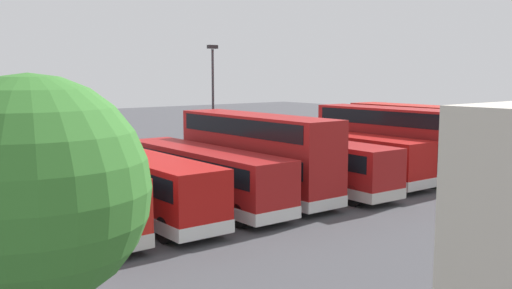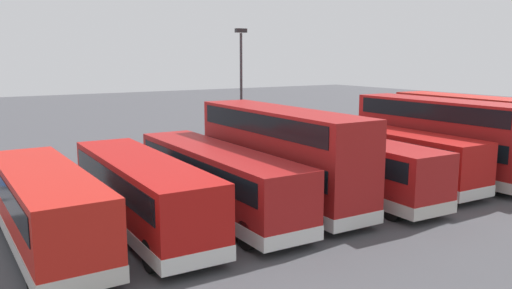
% 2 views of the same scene
% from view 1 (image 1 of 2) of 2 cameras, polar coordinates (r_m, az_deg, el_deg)
% --- Properties ---
extents(ground_plane, '(140.00, 140.00, 0.00)m').
position_cam_1_polar(ground_plane, '(39.60, -5.98, -2.71)').
color(ground_plane, '#47474C').
extents(bus_double_decker_near_end, '(3.06, 11.87, 4.55)m').
position_cam_1_polar(bus_double_decker_near_end, '(40.95, 16.56, 0.82)').
color(bus_double_decker_near_end, red).
rests_on(bus_double_decker_near_end, ground).
extents(bus_double_decker_second, '(2.63, 10.88, 4.55)m').
position_cam_1_polar(bus_double_decker_second, '(38.11, 13.38, 0.47)').
color(bus_double_decker_second, '#A51919').
rests_on(bus_double_decker_second, ground).
extents(bus_single_deck_third, '(2.90, 11.42, 2.95)m').
position_cam_1_polar(bus_single_deck_third, '(36.22, 9.30, -1.09)').
color(bus_single_deck_third, '#B71411').
rests_on(bus_single_deck_third, ground).
extents(bus_single_deck_fourth, '(3.05, 11.28, 2.95)m').
position_cam_1_polar(bus_single_deck_fourth, '(32.98, 5.96, -1.84)').
color(bus_single_deck_fourth, '#A51919').
rests_on(bus_single_deck_fourth, ground).
extents(bus_double_decker_fifth, '(2.77, 11.23, 4.55)m').
position_cam_1_polar(bus_double_decker_fifth, '(30.79, 0.02, -0.88)').
color(bus_double_decker_fifth, '#A51919').
rests_on(bus_double_decker_fifth, ground).
extents(bus_single_deck_sixth, '(2.75, 12.07, 2.95)m').
position_cam_1_polar(bus_single_deck_sixth, '(29.17, -5.30, -3.01)').
color(bus_single_deck_sixth, '#A51919').
rests_on(bus_single_deck_sixth, ground).
extents(bus_single_deck_seventh, '(2.81, 11.16, 2.95)m').
position_cam_1_polar(bus_single_deck_seventh, '(26.97, -11.29, -3.96)').
color(bus_single_deck_seventh, '#B71411').
rests_on(bus_single_deck_seventh, ground).
extents(bus_single_deck_far_end, '(2.68, 10.41, 2.95)m').
position_cam_1_polar(bus_single_deck_far_end, '(25.37, -18.49, -4.90)').
color(bus_single_deck_far_end, red).
rests_on(bus_single_deck_far_end, ground).
extents(box_truck_blue, '(3.91, 7.84, 3.20)m').
position_cam_1_polar(box_truck_blue, '(46.60, 18.48, 0.57)').
color(box_truck_blue, '#235999').
rests_on(box_truck_blue, ground).
extents(lamp_post_tall, '(0.70, 0.30, 8.62)m').
position_cam_1_polar(lamp_post_tall, '(37.74, -4.35, 4.47)').
color(lamp_post_tall, '#38383D').
rests_on(lamp_post_tall, ground).
extents(tree_midright, '(4.73, 4.73, 6.78)m').
position_cam_1_polar(tree_midright, '(12.31, -21.50, -4.38)').
color(tree_midright, '#4C3823').
rests_on(tree_midright, ground).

